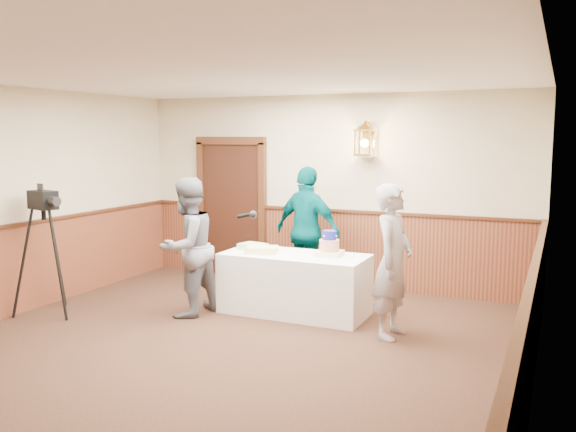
% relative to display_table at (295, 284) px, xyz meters
% --- Properties ---
extents(ground, '(7.00, 7.00, 0.00)m').
position_rel_display_table_xyz_m(ground, '(-0.16, -1.90, -0.38)').
color(ground, black).
rests_on(ground, ground).
extents(room_shell, '(6.02, 7.02, 2.81)m').
position_rel_display_table_xyz_m(room_shell, '(-0.22, -1.45, 1.15)').
color(room_shell, '#BEB18E').
rests_on(room_shell, ground).
extents(display_table, '(1.80, 0.80, 0.75)m').
position_rel_display_table_xyz_m(display_table, '(0.00, 0.00, 0.00)').
color(display_table, white).
rests_on(display_table, ground).
extents(tiered_cake, '(0.32, 0.32, 0.31)m').
position_rel_display_table_xyz_m(tiered_cake, '(0.43, 0.08, 0.50)').
color(tiered_cake, '#F0ECB8').
rests_on(tiered_cake, display_table).
extents(sheet_cake_yellow, '(0.45, 0.39, 0.08)m').
position_rel_display_table_xyz_m(sheet_cake_yellow, '(-0.41, -0.10, 0.41)').
color(sheet_cake_yellow, '#E9E98B').
rests_on(sheet_cake_yellow, display_table).
extents(sheet_cake_green, '(0.36, 0.31, 0.07)m').
position_rel_display_table_xyz_m(sheet_cake_green, '(-0.62, 0.08, 0.41)').
color(sheet_cake_green, '#8AC38B').
rests_on(sheet_cake_green, display_table).
extents(interviewer, '(1.51, 0.92, 1.70)m').
position_rel_display_table_xyz_m(interviewer, '(-1.17, -0.60, 0.48)').
color(interviewer, slate).
rests_on(interviewer, ground).
extents(baker, '(0.45, 0.65, 1.69)m').
position_rel_display_table_xyz_m(baker, '(1.33, -0.37, 0.47)').
color(baker, gray).
rests_on(baker, ground).
extents(assistant_p, '(1.13, 0.69, 1.79)m').
position_rel_display_table_xyz_m(assistant_p, '(-0.21, 0.94, 0.52)').
color(assistant_p, '#004E53').
rests_on(assistant_p, ground).
extents(tv_camera_rig, '(0.61, 0.56, 1.54)m').
position_rel_display_table_xyz_m(tv_camera_rig, '(-2.76, -1.31, 0.32)').
color(tv_camera_rig, black).
rests_on(tv_camera_rig, ground).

